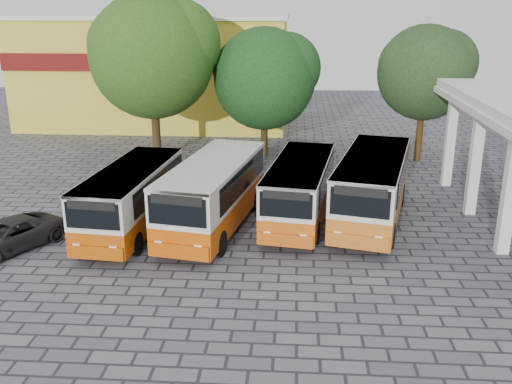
# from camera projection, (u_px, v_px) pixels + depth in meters

# --- Properties ---
(ground) EXTENTS (90.00, 90.00, 0.00)m
(ground) POSITION_uv_depth(u_px,v_px,m) (297.00, 267.00, 20.71)
(ground) COLOR #4F4E5C
(ground) RESTS_ON ground
(shophouse_block) EXTENTS (20.40, 10.40, 8.30)m
(shophouse_block) POSITION_uv_depth(u_px,v_px,m) (158.00, 70.00, 44.73)
(shophouse_block) COLOR gold
(shophouse_block) RESTS_ON ground
(bus_far_left) EXTENTS (2.96, 7.65, 2.69)m
(bus_far_left) POSITION_uv_depth(u_px,v_px,m) (132.00, 195.00, 23.59)
(bus_far_left) COLOR #A64100
(bus_far_left) RESTS_ON ground
(bus_centre_left) EXTENTS (3.86, 8.44, 2.92)m
(bus_centre_left) POSITION_uv_depth(u_px,v_px,m) (214.00, 191.00, 23.77)
(bus_centre_left) COLOR #B74400
(bus_centre_left) RESTS_ON ground
(bus_centre_right) EXTENTS (3.33, 7.71, 2.68)m
(bus_centre_right) POSITION_uv_depth(u_px,v_px,m) (300.00, 187.00, 24.62)
(bus_centre_right) COLOR #BC4D0A
(bus_centre_right) RESTS_ON ground
(bus_far_right) EXTENTS (4.36, 8.63, 2.95)m
(bus_far_right) POSITION_uv_depth(u_px,v_px,m) (372.00, 184.00, 24.53)
(bus_far_right) COLOR #B75A12
(bus_far_right) RESTS_ON ground
(tree_left) EXTENTS (7.60, 7.24, 9.84)m
(tree_left) POSITION_uv_depth(u_px,v_px,m) (153.00, 52.00, 32.87)
(tree_left) COLOR #3D2C16
(tree_left) RESTS_ON ground
(tree_middle) EXTENTS (6.47, 6.16, 7.87)m
(tree_middle) POSITION_uv_depth(u_px,v_px,m) (266.00, 75.00, 34.36)
(tree_middle) COLOR #3A2813
(tree_middle) RESTS_ON ground
(tree_right) EXTENTS (5.80, 5.52, 8.05)m
(tree_right) POSITION_uv_depth(u_px,v_px,m) (426.00, 69.00, 33.09)
(tree_right) COLOR #452F11
(tree_right) RESTS_ON ground
(parked_car) EXTENTS (3.89, 4.67, 1.19)m
(parked_car) POSITION_uv_depth(u_px,v_px,m) (8.00, 235.00, 21.99)
(parked_car) COLOR black
(parked_car) RESTS_ON ground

